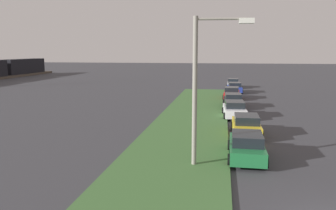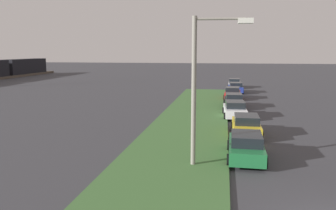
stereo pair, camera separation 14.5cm
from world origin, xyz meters
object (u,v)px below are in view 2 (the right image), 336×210
Objects in this scene: parked_car_yellow at (246,125)px; parked_car_blue at (236,88)px; parked_car_black at (234,101)px; parked_car_white at (235,109)px; parked_car_silver at (234,83)px; parked_car_red at (233,93)px; streetlight at (201,81)px; parked_car_green at (246,146)px.

parked_car_blue is at bearing -0.33° from parked_car_yellow.
parked_car_blue is at bearing -4.28° from parked_car_black.
parked_car_white is at bearing 4.94° from parked_car_yellow.
parked_car_silver is at bearing -4.47° from parked_car_white.
parked_car_yellow is 6.52m from parked_car_white.
parked_car_black and parked_car_red have the same top height.
parked_car_white and parked_car_silver have the same top height.
streetlight is at bearing 171.79° from parked_car_black.
parked_car_blue is 31.75m from streetlight.
parked_car_white is at bearing 177.92° from parked_car_black.
parked_car_red is (23.62, 0.23, 0.00)m from parked_car_green.
parked_car_yellow is at bearing -21.18° from streetlight.
parked_car_yellow is at bearing -174.94° from parked_car_red.
parked_car_yellow is at bearing -178.99° from parked_car_black.
parked_car_white is 14.11m from streetlight.
parked_car_yellow and parked_car_blue have the same top height.
parked_car_blue is at bearing -4.89° from streetlight.
parked_car_yellow is 0.57× the size of streetlight.
streetlight reaches higher than parked_car_green.
parked_car_black and parked_car_blue have the same top height.
parked_car_silver is (24.67, -0.60, 0.00)m from parked_car_white.
parked_car_green and parked_car_blue have the same top height.
parked_car_blue is 6.72m from parked_car_silver.
parked_car_yellow is 0.99× the size of parked_car_silver.
parked_car_white and parked_car_blue have the same top height.
parked_car_blue is at bearing 0.28° from parked_car_green.
streetlight is at bearing 172.33° from parked_car_blue.
parked_car_green is 0.98× the size of parked_car_red.
parked_car_green is at bearing -178.23° from parked_car_silver.
parked_car_black is (11.84, 0.57, 0.00)m from parked_car_yellow.
parked_car_red is at bearing 172.23° from parked_car_blue.
parked_car_green and parked_car_yellow have the same top height.
parked_car_green is 36.53m from parked_car_silver.
parked_car_white is at bearing 2.23° from parked_car_green.
parked_car_green is 0.99× the size of parked_car_blue.
parked_car_black is (5.34, -0.03, 0.00)m from parked_car_white.
parked_car_red is at bearing 1.43° from parked_car_green.
parked_car_red is 1.00× the size of parked_car_blue.
parked_car_blue is (12.61, -0.56, 0.00)m from parked_car_black.
parked_car_white is (6.49, 0.60, 0.00)m from parked_car_yellow.
parked_car_green is 29.81m from parked_car_blue.
parked_car_red is 12.92m from parked_car_silver.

